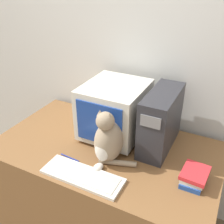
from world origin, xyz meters
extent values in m
cube|color=silver|center=(0.00, 0.91, 1.25)|extent=(7.00, 0.05, 2.50)
cube|color=brown|center=(0.00, 0.42, 0.39)|extent=(1.50, 0.85, 0.78)
cube|color=beige|center=(-0.02, 0.59, 0.79)|extent=(0.28, 0.26, 0.02)
cube|color=beige|center=(-0.02, 0.59, 0.98)|extent=(0.40, 0.44, 0.36)
cube|color=navy|center=(-0.02, 0.37, 0.98)|extent=(0.32, 0.01, 0.28)
cube|color=#28282D|center=(0.31, 0.60, 0.98)|extent=(0.17, 0.44, 0.39)
cube|color=slate|center=(0.31, 0.38, 1.08)|extent=(0.12, 0.01, 0.07)
cube|color=silver|center=(0.02, 0.11, 0.79)|extent=(0.49, 0.17, 0.02)
cube|color=beige|center=(0.02, 0.11, 0.80)|extent=(0.44, 0.13, 0.00)
ellipsoid|color=gray|center=(0.08, 0.32, 0.91)|extent=(0.19, 0.22, 0.27)
ellipsoid|color=beige|center=(0.07, 0.25, 0.89)|extent=(0.10, 0.07, 0.15)
sphere|color=gray|center=(0.07, 0.29, 1.08)|extent=(0.12, 0.12, 0.11)
cone|color=gray|center=(0.04, 0.29, 1.12)|extent=(0.04, 0.04, 0.04)
cone|color=gray|center=(0.10, 0.29, 1.12)|extent=(0.04, 0.04, 0.04)
ellipsoid|color=beige|center=(0.07, 0.21, 0.80)|extent=(0.06, 0.08, 0.04)
cylinder|color=gray|center=(0.15, 0.30, 0.80)|extent=(0.23, 0.10, 0.03)
cube|color=#234793|center=(0.59, 0.36, 0.79)|extent=(0.12, 0.19, 0.03)
cube|color=beige|center=(0.59, 0.36, 0.82)|extent=(0.13, 0.16, 0.03)
cube|color=red|center=(0.60, 0.36, 0.85)|extent=(0.15, 0.18, 0.02)
cylinder|color=navy|center=(-0.15, 0.22, 0.78)|extent=(0.14, 0.02, 0.01)
camera|label=1|loc=(0.68, -0.83, 1.84)|focal=42.00mm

